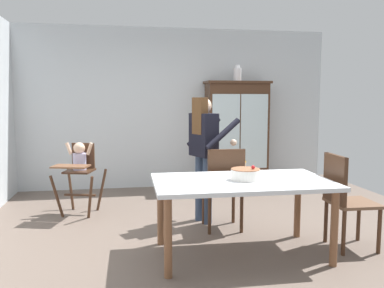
% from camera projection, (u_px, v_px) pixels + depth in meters
% --- Properties ---
extents(ground_plane, '(6.24, 6.24, 0.00)m').
position_uv_depth(ground_plane, '(207.00, 236.00, 4.40)').
color(ground_plane, '#66564C').
extents(wall_back, '(5.32, 0.06, 2.70)m').
position_uv_depth(wall_back, '(175.00, 108.00, 6.82)').
color(wall_back, silver).
rests_on(wall_back, ground_plane).
extents(china_cabinet, '(1.09, 0.48, 1.81)m').
position_uv_depth(china_cabinet, '(236.00, 134.00, 6.79)').
color(china_cabinet, '#422819').
rests_on(china_cabinet, ground_plane).
extents(ceramic_vase, '(0.13, 0.13, 0.27)m').
position_uv_depth(ceramic_vase, '(237.00, 74.00, 6.68)').
color(ceramic_vase, white).
rests_on(ceramic_vase, china_cabinet).
extents(high_chair_with_toddler, '(0.71, 0.79, 0.95)m').
position_uv_depth(high_chair_with_toddler, '(79.00, 165.00, 5.20)').
color(high_chair_with_toddler, '#422819').
rests_on(high_chair_with_toddler, ground_plane).
extents(adult_person, '(0.63, 0.62, 1.53)m').
position_uv_depth(adult_person, '(204.00, 144.00, 4.81)').
color(adult_person, '#33425B').
rests_on(adult_person, ground_plane).
extents(dining_table, '(1.70, 1.00, 0.74)m').
position_uv_depth(dining_table, '(242.00, 189.00, 3.81)').
color(dining_table, silver).
rests_on(dining_table, ground_plane).
extents(birthday_cake, '(0.28, 0.28, 0.19)m').
position_uv_depth(birthday_cake, '(245.00, 174.00, 3.80)').
color(birthday_cake, white).
rests_on(birthday_cake, dining_table).
extents(dining_chair_far_side, '(0.45, 0.45, 0.96)m').
position_uv_depth(dining_chair_far_side, '(224.00, 183.00, 4.51)').
color(dining_chair_far_side, '#422819').
rests_on(dining_chair_far_side, ground_plane).
extents(dining_chair_right_end, '(0.46, 0.46, 0.96)m').
position_uv_depth(dining_chair_right_end, '(344.00, 195.00, 3.99)').
color(dining_chair_right_end, '#422819').
rests_on(dining_chair_right_end, ground_plane).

